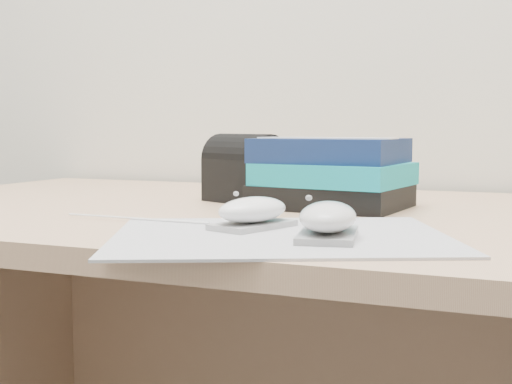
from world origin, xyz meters
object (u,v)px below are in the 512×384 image
at_px(mouse_front, 328,220).
at_px(book_stack, 332,173).
at_px(mouse_rear, 253,212).
at_px(desk, 349,355).
at_px(pouch, 245,169).

xyz_separation_m(mouse_front, book_stack, (-0.09, 0.31, 0.03)).
height_order(mouse_rear, book_stack, book_stack).
distance_m(desk, mouse_front, 0.42).
bearing_deg(pouch, desk, -3.55).
distance_m(mouse_rear, mouse_front, 0.11).
bearing_deg(mouse_rear, desk, 81.09).
xyz_separation_m(desk, book_stack, (-0.03, -0.01, 0.29)).
bearing_deg(mouse_rear, mouse_front, -21.25).
bearing_deg(mouse_rear, book_stack, 86.16).
height_order(mouse_rear, mouse_front, mouse_front).
distance_m(mouse_rear, pouch, 0.33).
xyz_separation_m(mouse_rear, book_stack, (0.02, 0.27, 0.03)).
height_order(desk, mouse_front, mouse_front).
bearing_deg(desk, mouse_front, -79.21).
bearing_deg(desk, mouse_rear, -98.91).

